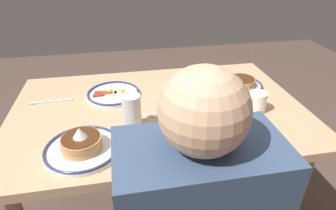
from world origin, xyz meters
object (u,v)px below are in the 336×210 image
object	(u,v)px
plate_center_pancakes	(241,84)
fork_far	(50,102)
drinking_glass	(132,114)
coffee_mug	(257,102)
plate_near_main	(113,94)
fork_near	(154,117)
tea_spoon	(212,122)
plate_far_companion	(82,146)

from	to	relation	value
plate_center_pancakes	fork_far	xyz separation A→B (m)	(0.96, -0.02, -0.02)
drinking_glass	fork_far	distance (m)	0.47
plate_center_pancakes	coffee_mug	size ratio (longest dim) A/B	2.02
plate_near_main	fork_near	distance (m)	0.29
plate_near_main	plate_center_pancakes	world-z (taller)	plate_center_pancakes
plate_near_main	tea_spoon	world-z (taller)	plate_near_main
plate_center_pancakes	drinking_glass	xyz separation A→B (m)	(0.58, 0.27, 0.05)
plate_near_main	plate_far_companion	xyz separation A→B (m)	(0.12, 0.41, 0.01)
plate_far_companion	fork_near	size ratio (longest dim) A/B	1.62
plate_center_pancakes	tea_spoon	world-z (taller)	plate_center_pancakes
plate_near_main	plate_far_companion	world-z (taller)	plate_far_companion
tea_spoon	fork_near	bearing A→B (deg)	-20.19
fork_near	fork_far	xyz separation A→B (m)	(0.47, -0.22, -0.00)
plate_near_main	fork_far	xyz separation A→B (m)	(0.30, 0.01, -0.01)
plate_far_companion	drinking_glass	size ratio (longest dim) A/B	1.84
plate_near_main	coffee_mug	xyz separation A→B (m)	(-0.63, 0.26, 0.03)
plate_near_main	plate_far_companion	bearing A→B (deg)	73.99
plate_center_pancakes	fork_near	distance (m)	0.53
drinking_glass	tea_spoon	bearing A→B (deg)	175.74
plate_far_companion	fork_near	bearing A→B (deg)	-147.68
plate_center_pancakes	fork_near	size ratio (longest dim) A/B	1.29
fork_near	plate_near_main	bearing A→B (deg)	-53.81
coffee_mug	plate_far_companion	bearing A→B (deg)	11.57
fork_near	coffee_mug	bearing A→B (deg)	176.51
fork_far	tea_spoon	size ratio (longest dim) A/B	0.99
plate_center_pancakes	drinking_glass	world-z (taller)	drinking_glass
plate_far_companion	fork_near	xyz separation A→B (m)	(-0.29, -0.18, -0.02)
coffee_mug	drinking_glass	distance (m)	0.56
plate_far_companion	coffee_mug	world-z (taller)	plate_far_companion
plate_center_pancakes	fork_far	distance (m)	0.96
plate_near_main	drinking_glass	world-z (taller)	drinking_glass
plate_center_pancakes	tea_spoon	bearing A→B (deg)	48.95
fork_near	tea_spoon	distance (m)	0.25
fork_far	plate_near_main	bearing A→B (deg)	-178.65
fork_near	drinking_glass	bearing A→B (deg)	33.31
plate_far_companion	tea_spoon	xyz separation A→B (m)	(-0.52, -0.09, -0.02)
plate_far_companion	drinking_glass	xyz separation A→B (m)	(-0.19, -0.12, 0.04)
plate_far_companion	drinking_glass	world-z (taller)	drinking_glass
plate_far_companion	fork_far	size ratio (longest dim) A/B	1.38
plate_center_pancakes	plate_near_main	bearing A→B (deg)	-2.40
plate_near_main	plate_center_pancakes	size ratio (longest dim) A/B	1.17
tea_spoon	coffee_mug	bearing A→B (deg)	-165.28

